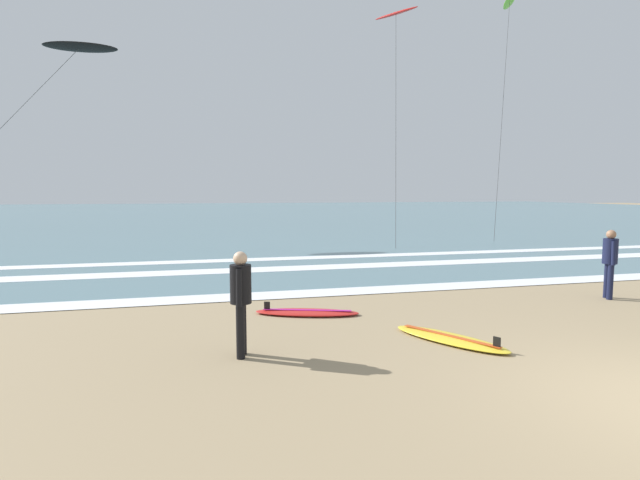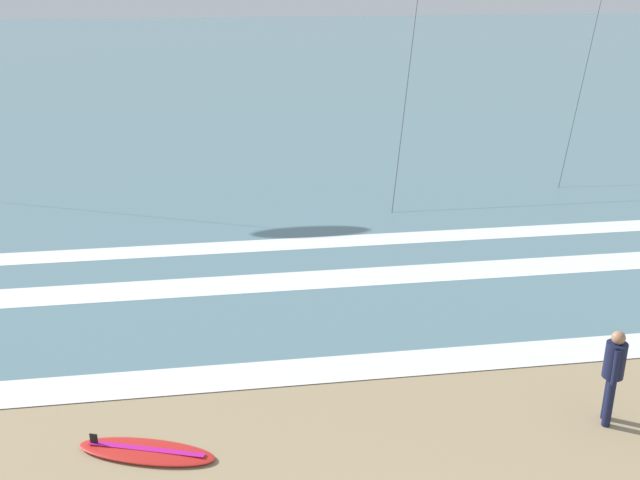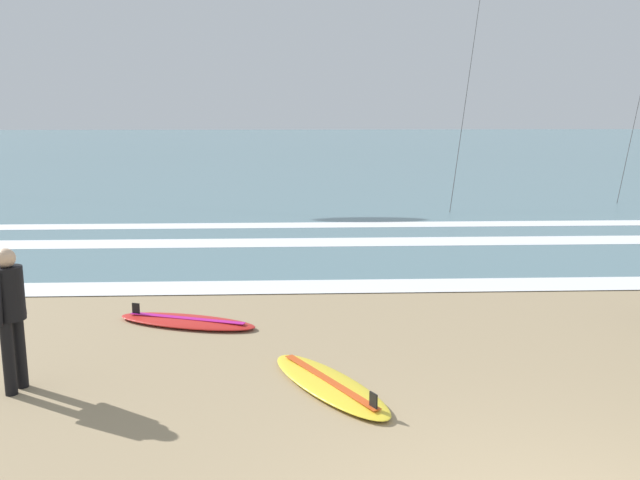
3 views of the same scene
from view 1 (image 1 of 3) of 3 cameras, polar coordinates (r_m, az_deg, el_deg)
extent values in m
cube|color=slate|center=(56.48, -8.39, 3.11)|extent=(140.00, 90.00, 0.01)
cube|color=white|center=(13.05, 11.47, -5.38)|extent=(53.77, 0.88, 0.01)
cube|color=white|center=(16.83, 7.55, -2.84)|extent=(48.01, 1.01, 0.01)
cube|color=white|center=(19.45, 8.56, -1.70)|extent=(55.63, 0.82, 0.01)
cylinder|color=black|center=(7.58, -9.12, -10.36)|extent=(0.13, 0.13, 0.82)
cylinder|color=black|center=(7.77, -8.93, -9.96)|extent=(0.13, 0.13, 0.82)
cylinder|color=black|center=(7.51, -9.10, -5.02)|extent=(0.32, 0.32, 0.58)
cylinder|color=black|center=(7.33, -9.29, -5.48)|extent=(0.12, 0.15, 0.56)
cylinder|color=black|center=(7.70, -8.92, -4.94)|extent=(0.12, 0.15, 0.56)
sphere|color=#DBB28E|center=(7.45, -9.15, -2.11)|extent=(0.21, 0.21, 0.21)
cylinder|color=#141938|center=(13.40, 30.09, -4.04)|extent=(0.13, 0.13, 0.82)
cylinder|color=#141938|center=(13.22, 30.38, -4.18)|extent=(0.13, 0.13, 0.82)
cylinder|color=#141938|center=(13.22, 30.38, -1.11)|extent=(0.32, 0.32, 0.58)
cylinder|color=#141938|center=(13.39, 30.10, -1.13)|extent=(0.14, 0.16, 0.56)
cylinder|color=#141938|center=(13.05, 30.66, -1.32)|extent=(0.14, 0.16, 0.56)
sphere|color=#9E7051|center=(13.18, 30.47, 0.55)|extent=(0.21, 0.21, 0.21)
ellipsoid|color=yellow|center=(8.68, 14.70, -10.90)|extent=(1.57, 2.12, 0.09)
cube|color=#D84C19|center=(8.67, 14.71, -10.59)|extent=(0.98, 1.59, 0.01)
cube|color=black|center=(8.27, 19.66, -10.98)|extent=(0.07, 0.11, 0.16)
ellipsoid|color=red|center=(10.13, -1.49, -8.31)|extent=(2.18, 1.23, 0.09)
cube|color=#BF198C|center=(10.12, -1.49, -8.04)|extent=(1.72, 0.66, 0.01)
cube|color=black|center=(10.22, -6.11, -7.50)|extent=(0.12, 0.05, 0.16)
ellipsoid|color=red|center=(33.92, 8.72, 24.35)|extent=(2.31, 3.15, 0.43)
cylinder|color=#333333|center=(27.18, 8.71, 14.51)|extent=(3.92, 9.83, 13.39)
ellipsoid|color=#70C628|center=(40.71, 20.97, 24.26)|extent=(2.08, 3.22, 0.43)
cylinder|color=#333333|center=(32.62, 20.31, 14.80)|extent=(7.41, 10.32, 15.71)
ellipsoid|color=black|center=(26.52, -25.82, 19.33)|extent=(3.20, 0.80, 0.43)
camera|label=2|loc=(5.44, 77.28, 53.65)|focal=41.15mm
camera|label=3|loc=(3.72, 71.93, 10.33)|focal=37.59mm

